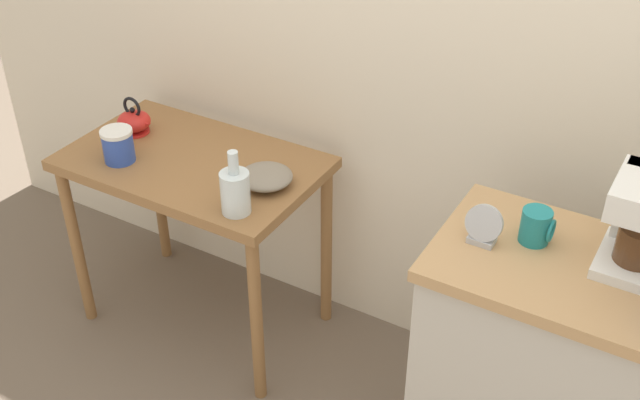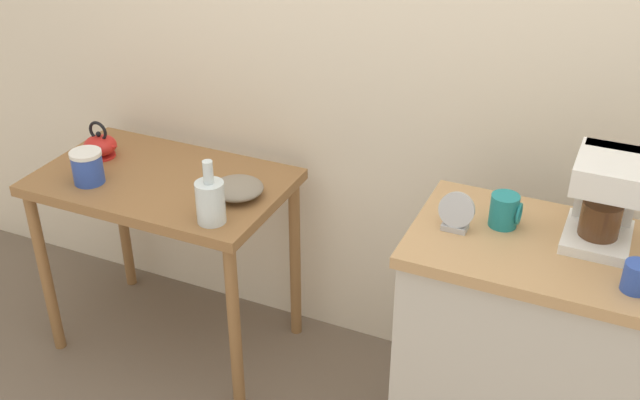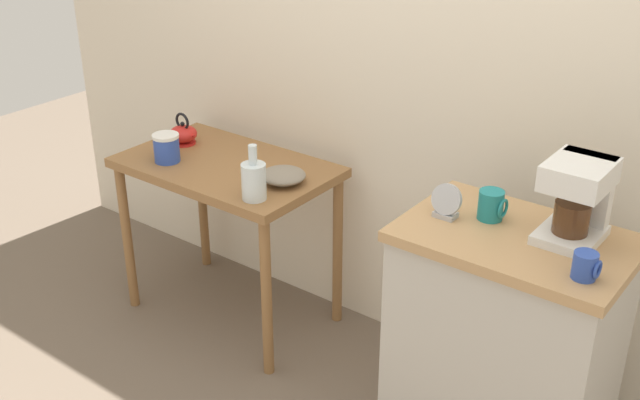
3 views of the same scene
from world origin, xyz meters
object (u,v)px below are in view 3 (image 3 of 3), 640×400
at_px(teakettle, 183,134).
at_px(mug_dark_teal, 491,205).
at_px(coffee_maker, 578,196).
at_px(table_clock, 446,203).
at_px(bowl_stoneware, 283,176).
at_px(canister_enamel, 166,148).
at_px(mug_blue, 586,266).
at_px(glass_carafe_vase, 254,180).

bearing_deg(teakettle, mug_dark_teal, -4.18).
relative_size(coffee_maker, table_clock, 2.24).
bearing_deg(teakettle, table_clock, -7.62).
bearing_deg(bowl_stoneware, canister_enamel, -166.79).
relative_size(mug_dark_teal, mug_blue, 1.22).
bearing_deg(canister_enamel, mug_blue, -3.28).
relative_size(teakettle, mug_blue, 1.90).
height_order(glass_carafe_vase, canister_enamel, glass_carafe_vase).
xyz_separation_m(glass_carafe_vase, mug_dark_teal, (0.92, 0.12, 0.12)).
height_order(canister_enamel, table_clock, table_clock).
relative_size(mug_dark_teal, table_clock, 0.85).
bearing_deg(table_clock, glass_carafe_vase, -176.64).
relative_size(bowl_stoneware, mug_blue, 2.28).
height_order(coffee_maker, table_clock, coffee_maker).
xyz_separation_m(teakettle, mug_dark_teal, (1.55, -0.11, 0.15)).
height_order(canister_enamel, mug_dark_teal, mug_dark_teal).
xyz_separation_m(bowl_stoneware, canister_enamel, (-0.54, -0.13, 0.03)).
bearing_deg(canister_enamel, bowl_stoneware, 13.21).
bearing_deg(teakettle, canister_enamel, -63.93).
bearing_deg(glass_carafe_vase, mug_dark_teal, 7.71).
relative_size(bowl_stoneware, mug_dark_teal, 1.87).
bearing_deg(bowl_stoneware, mug_blue, -10.11).
bearing_deg(table_clock, mug_dark_teal, 32.33).
bearing_deg(canister_enamel, glass_carafe_vase, -5.58).
height_order(glass_carafe_vase, mug_blue, mug_blue).
relative_size(teakettle, canister_enamel, 1.25).
bearing_deg(coffee_maker, bowl_stoneware, 179.41).
height_order(teakettle, coffee_maker, coffee_maker).
relative_size(coffee_maker, mug_dark_teal, 2.64).
relative_size(bowl_stoneware, coffee_maker, 0.71).
bearing_deg(mug_blue, canister_enamel, 176.72).
distance_m(glass_carafe_vase, table_clock, 0.81).
distance_m(teakettle, mug_blue, 1.96).
bearing_deg(coffee_maker, glass_carafe_vase, -171.91).
bearing_deg(mug_dark_teal, teakettle, 175.82).
height_order(mug_dark_teal, mug_blue, mug_dark_teal).
distance_m(glass_carafe_vase, canister_enamel, 0.55).
height_order(coffee_maker, mug_blue, coffee_maker).
height_order(teakettle, canister_enamel, teakettle).
relative_size(glass_carafe_vase, mug_dark_teal, 2.26).
height_order(teakettle, table_clock, table_clock).
bearing_deg(glass_carafe_vase, bowl_stoneware, 91.50).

